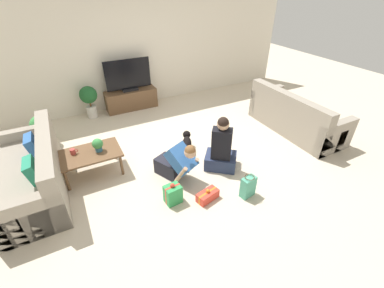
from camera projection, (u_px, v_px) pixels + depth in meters
name	position (u px, v px, depth m)	size (l,w,h in m)	color
ground_plane	(185.00, 153.00, 4.82)	(16.00, 16.00, 0.00)	beige
wall_back	(135.00, 51.00, 6.06)	(8.40, 0.06, 2.60)	silver
sofa_left	(34.00, 174.00, 3.82)	(0.85, 2.03, 0.87)	gray
sofa_right	(294.00, 117.00, 5.37)	(0.85, 2.03, 0.87)	gray
coffee_table	(90.00, 155.00, 4.13)	(0.96, 0.62, 0.41)	brown
tv_console	(131.00, 99.00, 6.33)	(1.22, 0.39, 0.47)	brown
tv	(128.00, 77.00, 6.02)	(1.07, 0.20, 0.74)	black
potted_plant_corner_left	(42.00, 130.00, 4.88)	(0.36, 0.36, 0.62)	beige
potted_plant_back_left	(89.00, 98.00, 5.79)	(0.39, 0.39, 0.75)	beige
person_kneeling	(177.00, 162.00, 4.06)	(0.59, 0.78, 0.73)	#23232D
person_sitting	(221.00, 150.00, 4.26)	(0.66, 0.64, 0.99)	#283351
dog	(187.00, 141.00, 4.79)	(0.31, 0.53, 0.32)	black
gift_box_a	(173.00, 194.00, 3.70)	(0.25, 0.20, 0.35)	#2D934C
gift_box_b	(208.00, 196.00, 3.78)	(0.37, 0.24, 0.19)	red
gift_bag_a	(248.00, 187.00, 3.79)	(0.24, 0.17, 0.36)	#4CA384
mug	(73.00, 152.00, 4.05)	(0.12, 0.08, 0.09)	#B23D38
tabletop_plant	(98.00, 145.00, 4.08)	(0.17, 0.17, 0.22)	#336B84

